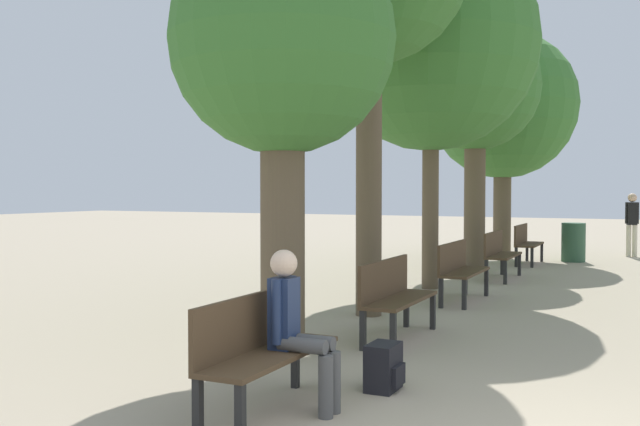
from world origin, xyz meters
name	(u,v)px	position (x,y,z in m)	size (l,w,h in m)	color
bench_row_0	(261,344)	(-2.09, 0.49, 0.54)	(0.43, 1.54, 0.91)	#4C3823
bench_row_1	(393,292)	(-2.09, 3.51, 0.54)	(0.43, 1.54, 0.91)	#4C3823
bench_row_2	(459,267)	(-2.09, 6.53, 0.54)	(0.43, 1.54, 0.91)	#4C3823
bench_row_3	(499,251)	(-2.09, 9.55, 0.54)	(0.43, 1.54, 0.91)	#4C3823
bench_row_4	(526,241)	(-2.09, 12.57, 0.54)	(0.43, 1.54, 0.91)	#4C3823
tree_row_0	(282,48)	(-2.90, 2.34, 3.20)	(2.38, 2.38, 4.47)	brown
tree_row_2	(431,45)	(-2.90, 7.71, 4.21)	(3.68, 3.68, 6.07)	brown
tree_row_3	(475,89)	(-2.90, 10.99, 3.87)	(2.76, 2.76, 5.32)	brown
tree_row_4	(503,106)	(-2.90, 13.98, 3.82)	(3.69, 3.69, 5.69)	brown
person_seated	(297,324)	(-1.86, 0.65, 0.68)	(0.56, 0.32, 1.26)	#4C4C4C
backpack	(384,367)	(-1.44, 1.47, 0.20)	(0.28, 0.35, 0.40)	black
pedestrian_near	(632,220)	(0.06, 15.55, 0.93)	(0.33, 0.24, 1.62)	beige
trash_bin	(573,242)	(-1.15, 13.63, 0.46)	(0.55, 0.55, 0.92)	#2D5138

